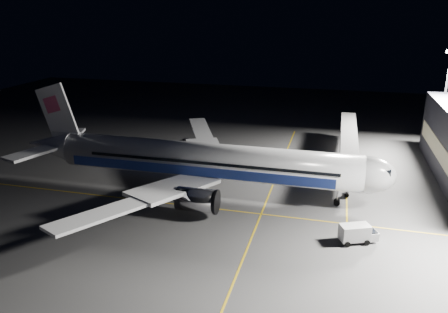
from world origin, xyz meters
The scene contains 12 objects.
ground centered at (0.00, 0.00, 0.00)m, with size 200.00×200.00×0.00m, color #4C4C4F.
guide_line_main centered at (10.00, 0.00, 0.01)m, with size 0.25×80.00×0.01m, color gold.
guide_line_cross centered at (0.00, -6.00, 0.01)m, with size 70.00×0.25×0.01m, color gold.
guide_line_side centered at (22.00, 10.00, 0.01)m, with size 0.25×40.00×0.01m, color gold.
airliner centered at (-1.08, 0.00, 5.16)m, with size 61.48×54.22×16.64m.
jet_bridge centered at (22.00, 18.06, 4.58)m, with size 3.60×34.40×6.30m.
floodlight_mast_north centered at (40.00, 31.99, 12.37)m, with size 2.40×0.68×20.70m.
service_truck centered at (23.21, -10.77, 1.31)m, with size 5.12×3.67×2.45m.
baggage_tug centered at (-11.37, 21.99, 0.81)m, with size 2.73×2.35×1.75m.
safety_cone_a centered at (-1.60, 4.00, 0.29)m, with size 0.39×0.39×0.58m, color #F9440A.
safety_cone_b centered at (6.00, 14.00, 0.30)m, with size 0.40×0.40×0.61m, color #F9440A.
safety_cone_c centered at (1.10, 9.81, 0.34)m, with size 0.45×0.45×0.67m, color #F9440A.
Camera 1 is at (19.25, -62.51, 28.33)m, focal length 35.00 mm.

